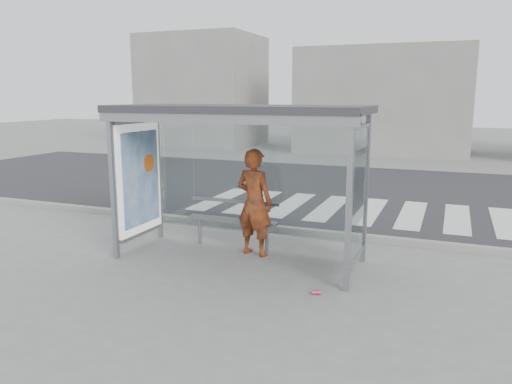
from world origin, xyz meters
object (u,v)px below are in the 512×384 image
(person, at_px, (254,202))
(bench, at_px, (233,220))
(soda_can, at_px, (316,292))
(bus_shelter, at_px, (219,143))

(person, height_order, bench, person)
(bench, xyz_separation_m, soda_can, (2.01, -1.58, -0.50))
(bus_shelter, xyz_separation_m, bench, (0.00, 0.52, -1.45))
(person, xyz_separation_m, soda_can, (1.50, -1.38, -0.91))
(bus_shelter, distance_m, person, 1.20)
(person, distance_m, bench, 0.69)
(bus_shelter, height_order, person, bus_shelter)
(bus_shelter, height_order, soda_can, bus_shelter)
(soda_can, bearing_deg, bus_shelter, 152.22)
(bus_shelter, distance_m, soda_can, 2.99)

